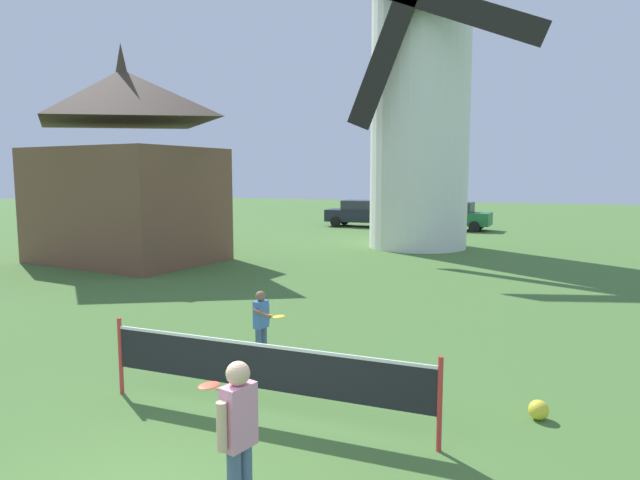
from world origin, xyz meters
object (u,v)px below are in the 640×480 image
Objects in this scene: tennis_net at (261,367)px; stray_ball at (539,410)px; player_far at (262,320)px; parked_car_green at (449,215)px; player_near at (238,429)px; chapel at (125,169)px; parked_car_black at (365,213)px; windmill at (420,89)px.

stray_ball is (3.28, 1.29, -0.56)m from tennis_net.
parked_car_green reaches higher than player_far.
tennis_net is 2.01m from player_near.
player_far is (-1.10, 2.11, -0.02)m from tennis_net.
player_near reaches higher than tennis_net.
stray_ball is 16.50m from chapel.
player_far is 12.43m from chapel.
parked_car_black is 4.96m from parked_car_green.
chapel reaches higher than parked_car_green.
chapel is at bearing -104.12° from parked_car_black.
parked_car_black is 16.42m from chapel.
stray_ball is at bearing 51.17° from player_near.
stray_ball is at bearing 21.51° from tennis_net.
player_far is (-1.84, 3.97, -0.17)m from player_near.
windmill is 18.06m from stray_ball.
parked_car_black is (-6.55, 25.53, 0.13)m from tennis_net.
windmill reaches higher than stray_ball.
chapel is (-11.25, 11.65, 2.46)m from player_near.
player_near is 27.50m from parked_car_green.
player_far is 24.05m from parked_car_black.
chapel is (-10.51, 9.79, 2.60)m from tennis_net.
stray_ball is at bearing -72.86° from windmill.
parked_car_green is (-0.49, 23.43, 0.15)m from player_far.
stray_ball is at bearing -10.55° from player_far.
tennis_net is 25.59m from parked_car_green.
windmill is at bearing 95.54° from tennis_net.
player_near is at bearing -46.00° from chapel.
windmill is 16.42m from player_far.
chapel reaches higher than player_far.
stray_ball is at bearing -31.63° from chapel.
windmill is 9.99m from parked_car_green.
player_far is 0.25× the size of parked_car_green.
parked_car_black is at bearing 112.08° from stray_ball.
parked_car_black is at bearing 120.91° from windmill.
parked_car_green is (4.96, 0.01, -0.00)m from parked_car_black.
player_near is at bearing -85.14° from parked_car_green.
parked_car_green is (-2.33, 27.40, -0.01)m from player_near.
player_far is 23.44m from parked_car_green.
chapel reaches higher than parked_car_black.
parked_car_green is at bearing 91.21° from player_far.
tennis_net is 18.02× the size of stray_ball.
player_near is (0.74, -1.86, 0.14)m from tennis_net.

